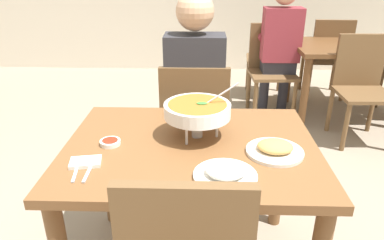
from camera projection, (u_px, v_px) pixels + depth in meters
dining_table_main at (191, 167)px, 1.62m from camera, size 1.11×0.84×0.72m
chair_diner_main at (195, 122)px, 2.30m from camera, size 0.44×0.44×0.90m
diner_main at (195, 85)px, 2.24m from camera, size 0.40×0.45×1.31m
curry_bowl at (197, 110)px, 1.59m from camera, size 0.33×0.30×0.26m
rice_plate at (225, 173)px, 1.32m from camera, size 0.24×0.24×0.06m
appetizer_plate at (275, 149)px, 1.49m from camera, size 0.24×0.24×0.06m
sauce_dish at (110, 142)px, 1.56m from camera, size 0.09×0.09×0.02m
napkin_folded at (86, 162)px, 1.42m from camera, size 0.13×0.10×0.02m
fork_utensil at (77, 170)px, 1.37m from camera, size 0.04×0.17×0.01m
spoon_utensil at (89, 170)px, 1.37m from camera, size 0.02×0.17×0.01m
dining_table_far at (344, 58)px, 3.48m from camera, size 1.00×0.80×0.72m
chair_bg_left at (271, 64)px, 3.58m from camera, size 0.46×0.46×0.90m
chair_bg_right at (361, 82)px, 3.06m from camera, size 0.45×0.45×0.90m
chair_bg_corner at (328, 54)px, 3.96m from camera, size 0.45×0.45×0.90m
chair_bg_window at (275, 53)px, 4.02m from camera, size 0.48×0.48×0.90m
patron_bg_left at (280, 42)px, 3.45m from camera, size 0.40×0.45×1.31m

